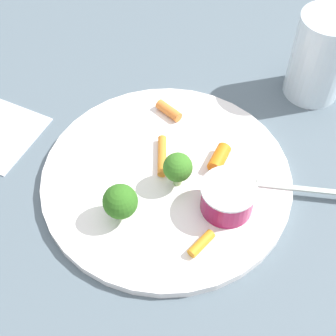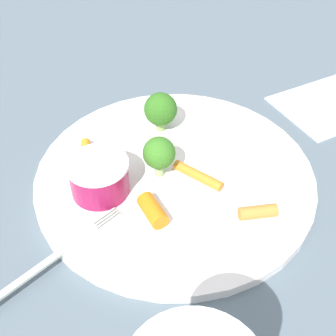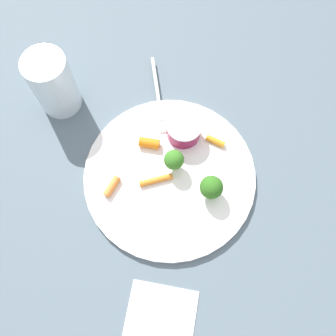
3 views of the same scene
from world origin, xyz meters
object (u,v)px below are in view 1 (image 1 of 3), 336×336
Objects in this scene: carrot_stick_2 at (162,156)px; fork at (303,189)px; carrot_stick_0 at (201,244)px; sauce_cup at (228,197)px; carrot_stick_3 at (219,158)px; drinking_glass at (320,57)px; broccoli_floret_0 at (120,202)px; plate at (166,178)px; carrot_stick_1 at (169,111)px; broccoli_floret_1 at (178,168)px.

carrot_stick_2 is 0.18m from fork.
carrot_stick_0 is at bearing 123.09° from carrot_stick_2.
sauce_cup is 0.07m from carrot_stick_3.
fork is (-0.10, -0.10, -0.00)m from carrot_stick_0.
carrot_stick_3 is at bearing 58.58° from drinking_glass.
broccoli_floret_0 is at bearing 75.54° from carrot_stick_2.
sauce_cup is 0.25m from drinking_glass.
carrot_stick_3 is (0.00, -0.12, 0.00)m from carrot_stick_0.
carrot_stick_0 is at bearing 44.92° from fork.
fork is (-0.16, -0.02, 0.01)m from plate.
fork is at bearing 155.57° from carrot_stick_1.
plate is at bearing -54.93° from carrot_stick_0.
drinking_glass reaches higher than carrot_stick_1.
carrot_stick_2 is 0.26m from drinking_glass.
plate is at bearing -26.94° from broccoli_floret_1.
fork is at bearing 170.41° from carrot_stick_3.
plate is 0.27m from drinking_glass.
fork is at bearing -173.94° from plate.
broccoli_floret_0 reaches higher than carrot_stick_1.
plate is 0.03m from carrot_stick_2.
carrot_stick_2 is at bearing -104.46° from broccoli_floret_0.
broccoli_floret_0 reaches higher than carrot_stick_3.
plate is 0.17m from fork.
drinking_glass is (-0.19, -0.10, 0.04)m from carrot_stick_1.
carrot_stick_1 is 1.04× the size of carrot_stick_3.
broccoli_floret_1 is at bearing -60.16° from carrot_stick_0.
carrot_stick_0 is 0.12m from carrot_stick_3.
fork is (-0.19, 0.08, -0.01)m from carrot_stick_1.
plate is at bearing 51.62° from drinking_glass.
sauce_cup is at bearing 70.18° from drinking_glass.
carrot_stick_0 is 0.31m from drinking_glass.
carrot_stick_3 is (-0.06, -0.04, 0.01)m from plate.
carrot_stick_3 reaches higher than fork.
carrot_stick_2 is (-0.01, 0.08, -0.00)m from carrot_stick_1.
broccoli_floret_0 is at bearing 54.11° from drinking_glass.
broccoli_floret_0 is 0.84× the size of carrot_stick_2.
drinking_glass reaches higher than carrot_stick_2.
fork is (-0.15, -0.03, -0.03)m from broccoli_floret_1.
broccoli_floret_0 is (0.04, 0.07, 0.04)m from plate.
broccoli_floret_0 is 0.10m from carrot_stick_0.
plate is at bearing -117.44° from broccoli_floret_0.
broccoli_floret_0 is at bearing 19.53° from sauce_cup.
broccoli_floret_0 is 0.08m from broccoli_floret_1.
plate is 0.09m from broccoli_floret_0.
carrot_stick_3 is at bearing -72.68° from sauce_cup.
broccoli_floret_0 is at bearing -10.03° from carrot_stick_0.
carrot_stick_0 is at bearing 72.38° from sauce_cup.
carrot_stick_0 is at bearing 169.97° from broccoli_floret_0.
broccoli_floret_0 is 0.34m from drinking_glass.
drinking_glass is at bearing -109.82° from sauce_cup.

